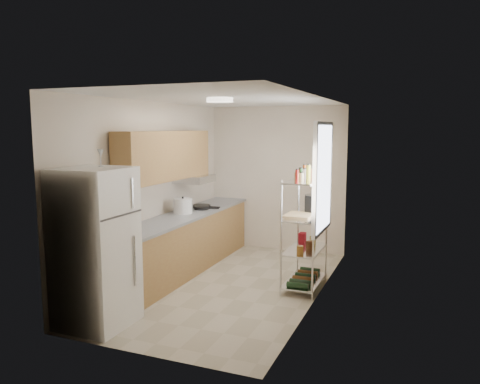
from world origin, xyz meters
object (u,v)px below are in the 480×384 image
object	(u,v)px
cutting_board	(299,215)
espresso_machine	(314,204)
frying_pan_large	(202,206)
refrigerator	(95,248)
rice_cooker	(183,206)

from	to	relation	value
cutting_board	espresso_machine	distance (m)	0.34
frying_pan_large	espresso_machine	size ratio (longest dim) A/B	1.02
refrigerator	frying_pan_large	bearing A→B (deg)	90.98
frying_pan_large	rice_cooker	bearing A→B (deg)	-99.00
cutting_board	frying_pan_large	bearing A→B (deg)	159.06
refrigerator	cutting_board	size ratio (longest dim) A/B	3.90
refrigerator	rice_cooker	xyz separation A→B (m)	(-0.09, 2.20, 0.12)
rice_cooker	frying_pan_large	world-z (taller)	rice_cooker
refrigerator	cutting_board	distance (m)	2.73
refrigerator	espresso_machine	bearing A→B (deg)	50.45
refrigerator	espresso_machine	distance (m)	3.04
refrigerator	frying_pan_large	xyz separation A→B (m)	(-0.05, 2.76, 0.03)
rice_cooker	espresso_machine	distance (m)	2.03
refrigerator	frying_pan_large	distance (m)	2.76
cutting_board	espresso_machine	size ratio (longest dim) A/B	1.60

